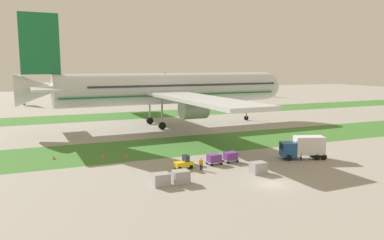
{
  "coord_description": "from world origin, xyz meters",
  "views": [
    {
      "loc": [
        -26.65,
        -37.77,
        14.55
      ],
      "look_at": [
        1.86,
        29.65,
        4.0
      ],
      "focal_mm": 35.31,
      "sensor_mm": 36.0,
      "label": 1
    }
  ],
  "objects_px": {
    "catering_truck": "(303,147)",
    "uld_container_2": "(258,168)",
    "airliner": "(165,89)",
    "uld_container_0": "(161,179)",
    "cargo_dolly_lead": "(214,158)",
    "cargo_dolly_second": "(230,156)",
    "uld_container_1": "(181,177)",
    "taxiway_marker_2": "(54,157)",
    "ground_crew_marshaller": "(201,163)",
    "taxiway_marker_1": "(103,156)",
    "ground_crew_loader": "(301,154)",
    "taxiway_marker_0": "(312,139)",
    "taxiway_marker_3": "(126,156)",
    "baggage_tug": "(184,163)"
  },
  "relations": [
    {
      "from": "uld_container_0",
      "to": "uld_container_2",
      "type": "distance_m",
      "value": 13.88
    },
    {
      "from": "airliner",
      "to": "baggage_tug",
      "type": "distance_m",
      "value": 39.99
    },
    {
      "from": "cargo_dolly_lead",
      "to": "uld_container_0",
      "type": "xyz_separation_m",
      "value": [
        -10.38,
        -6.43,
        -0.15
      ]
    },
    {
      "from": "uld_container_1",
      "to": "uld_container_2",
      "type": "height_order",
      "value": "uld_container_1"
    },
    {
      "from": "ground_crew_marshaller",
      "to": "taxiway_marker_2",
      "type": "distance_m",
      "value": 23.84
    },
    {
      "from": "airliner",
      "to": "uld_container_0",
      "type": "bearing_deg",
      "value": -21.62
    },
    {
      "from": "cargo_dolly_second",
      "to": "ground_crew_marshaller",
      "type": "height_order",
      "value": "ground_crew_marshaller"
    },
    {
      "from": "taxiway_marker_1",
      "to": "taxiway_marker_3",
      "type": "bearing_deg",
      "value": -20.77
    },
    {
      "from": "catering_truck",
      "to": "taxiway_marker_0",
      "type": "xyz_separation_m",
      "value": [
        11.29,
        11.07,
        -1.65
      ]
    },
    {
      "from": "taxiway_marker_2",
      "to": "cargo_dolly_lead",
      "type": "bearing_deg",
      "value": -30.21
    },
    {
      "from": "ground_crew_marshaller",
      "to": "uld_container_2",
      "type": "relative_size",
      "value": 0.87
    },
    {
      "from": "ground_crew_loader",
      "to": "uld_container_1",
      "type": "distance_m",
      "value": 21.63
    },
    {
      "from": "ground_crew_marshaller",
      "to": "taxiway_marker_0",
      "type": "bearing_deg",
      "value": 39.43
    },
    {
      "from": "airliner",
      "to": "taxiway_marker_0",
      "type": "distance_m",
      "value": 36.26
    },
    {
      "from": "airliner",
      "to": "taxiway_marker_1",
      "type": "relative_size",
      "value": 158.55
    },
    {
      "from": "ground_crew_loader",
      "to": "taxiway_marker_3",
      "type": "xyz_separation_m",
      "value": [
        -24.55,
        12.51,
        -0.68
      ]
    },
    {
      "from": "catering_truck",
      "to": "uld_container_2",
      "type": "xyz_separation_m",
      "value": [
        -10.95,
        -4.15,
        -1.17
      ]
    },
    {
      "from": "cargo_dolly_second",
      "to": "uld_container_0",
      "type": "distance_m",
      "value": 14.86
    },
    {
      "from": "catering_truck",
      "to": "taxiway_marker_0",
      "type": "bearing_deg",
      "value": -26.98
    },
    {
      "from": "uld_container_1",
      "to": "taxiway_marker_3",
      "type": "bearing_deg",
      "value": 101.29
    },
    {
      "from": "airliner",
      "to": "taxiway_marker_0",
      "type": "height_order",
      "value": "airliner"
    },
    {
      "from": "baggage_tug",
      "to": "catering_truck",
      "type": "distance_m",
      "value": 19.57
    },
    {
      "from": "catering_truck",
      "to": "uld_container_1",
      "type": "distance_m",
      "value": 22.7
    },
    {
      "from": "catering_truck",
      "to": "ground_crew_loader",
      "type": "height_order",
      "value": "catering_truck"
    },
    {
      "from": "uld_container_0",
      "to": "airliner",
      "type": "bearing_deg",
      "value": 70.37
    },
    {
      "from": "ground_crew_loader",
      "to": "taxiway_marker_2",
      "type": "bearing_deg",
      "value": 95.06
    },
    {
      "from": "taxiway_marker_0",
      "to": "baggage_tug",
      "type": "bearing_deg",
      "value": -163.36
    },
    {
      "from": "uld_container_0",
      "to": "uld_container_2",
      "type": "bearing_deg",
      "value": -0.25
    },
    {
      "from": "catering_truck",
      "to": "taxiway_marker_0",
      "type": "distance_m",
      "value": 15.9
    },
    {
      "from": "catering_truck",
      "to": "uld_container_1",
      "type": "relative_size",
      "value": 3.66
    },
    {
      "from": "airliner",
      "to": "ground_crew_marshaller",
      "type": "height_order",
      "value": "airliner"
    },
    {
      "from": "cargo_dolly_lead",
      "to": "cargo_dolly_second",
      "type": "relative_size",
      "value": 1.0
    },
    {
      "from": "uld_container_0",
      "to": "taxiway_marker_1",
      "type": "xyz_separation_m",
      "value": [
        -4.11,
        17.25,
        -0.51
      ]
    },
    {
      "from": "taxiway_marker_1",
      "to": "airliner",
      "type": "bearing_deg",
      "value": 53.35
    },
    {
      "from": "catering_truck",
      "to": "uld_container_2",
      "type": "height_order",
      "value": "catering_truck"
    },
    {
      "from": "taxiway_marker_2",
      "to": "uld_container_1",
      "type": "bearing_deg",
      "value": -54.04
    },
    {
      "from": "airliner",
      "to": "taxiway_marker_3",
      "type": "height_order",
      "value": "airliner"
    },
    {
      "from": "cargo_dolly_second",
      "to": "taxiway_marker_1",
      "type": "relative_size",
      "value": 4.54
    },
    {
      "from": "ground_crew_loader",
      "to": "taxiway_marker_3",
      "type": "distance_m",
      "value": 27.56
    },
    {
      "from": "airliner",
      "to": "uld_container_0",
      "type": "xyz_separation_m",
      "value": [
        -15.6,
        -43.73,
        -8.32
      ]
    },
    {
      "from": "ground_crew_loader",
      "to": "taxiway_marker_0",
      "type": "relative_size",
      "value": 2.85
    },
    {
      "from": "cargo_dolly_second",
      "to": "uld_container_0",
      "type": "xyz_separation_m",
      "value": [
        -13.27,
        -6.7,
        -0.15
      ]
    },
    {
      "from": "cargo_dolly_second",
      "to": "uld_container_2",
      "type": "relative_size",
      "value": 1.16
    },
    {
      "from": "taxiway_marker_2",
      "to": "uld_container_2",
      "type": "bearing_deg",
      "value": -37.17
    },
    {
      "from": "cargo_dolly_second",
      "to": "uld_container_2",
      "type": "xyz_separation_m",
      "value": [
        0.61,
        -6.76,
        -0.14
      ]
    },
    {
      "from": "cargo_dolly_lead",
      "to": "taxiway_marker_1",
      "type": "distance_m",
      "value": 18.09
    },
    {
      "from": "catering_truck",
      "to": "airliner",
      "type": "bearing_deg",
      "value": 31.69
    },
    {
      "from": "taxiway_marker_3",
      "to": "uld_container_1",
      "type": "bearing_deg",
      "value": -78.71
    },
    {
      "from": "uld_container_1",
      "to": "taxiway_marker_1",
      "type": "bearing_deg",
      "value": 110.96
    },
    {
      "from": "baggage_tug",
      "to": "taxiway_marker_0",
      "type": "height_order",
      "value": "baggage_tug"
    }
  ]
}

